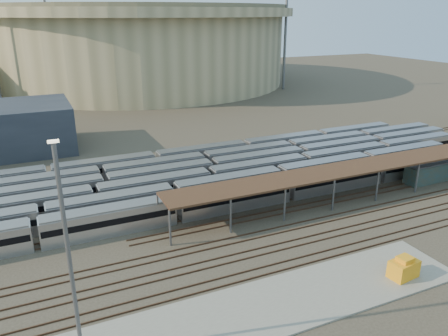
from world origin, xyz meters
name	(u,v)px	position (x,y,z in m)	size (l,w,h in m)	color
ground	(231,237)	(0.00, 0.00, 0.00)	(420.00, 420.00, 0.00)	#383026
apron	(250,313)	(-5.00, -15.00, 0.10)	(50.00, 9.00, 0.20)	gray
subway_trains	(189,179)	(0.92, 18.50, 1.80)	(123.20, 23.90, 3.60)	#BABABF
inspection_shed	(346,170)	(22.00, 4.00, 4.98)	(60.30, 6.00, 5.30)	#59585D
empty_tracks	(248,254)	(0.00, -5.00, 0.09)	(170.00, 9.62, 0.18)	#4C3323
stadium	(142,43)	(25.00, 140.00, 16.47)	(124.00, 124.00, 32.50)	tan
floodlight_2	(285,34)	(70.00, 100.00, 20.65)	(4.00, 1.00, 38.40)	#59585D
floodlight_3	(48,32)	(-10.00, 160.00, 20.65)	(4.00, 1.00, 38.40)	#59585D
teal_boxcar	(438,171)	(43.00, 4.00, 1.63)	(13.95, 2.70, 3.25)	#1B3D45
yard_light_pole	(69,257)	(-21.05, -14.16, 10.07)	(0.81, 0.36, 19.56)	#59585D
yellow_equipment	(404,269)	(13.66, -16.69, 1.22)	(3.26, 2.04, 2.04)	orange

